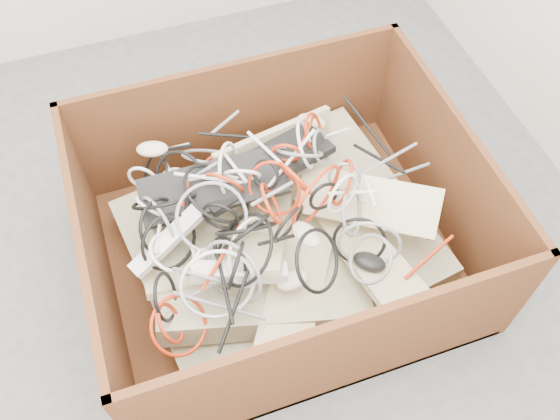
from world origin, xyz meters
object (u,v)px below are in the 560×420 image
object	(u,v)px
cardboard_box	(277,242)
power_strip_left	(167,241)
vga_plug	(370,185)
power_strip_right	(239,272)

from	to	relation	value
cardboard_box	power_strip_left	size ratio (longest dim) A/B	4.49
vga_plug	power_strip_right	bearing A→B (deg)	-109.57
power_strip_left	power_strip_right	xyz separation A→B (m)	(0.19, -0.18, -0.00)
cardboard_box	power_strip_right	xyz separation A→B (m)	(-0.19, -0.19, 0.21)
power_strip_left	power_strip_right	distance (m)	0.26
power_strip_right	power_strip_left	bearing A→B (deg)	148.89
power_strip_right	cardboard_box	bearing A→B (deg)	59.30
vga_plug	cardboard_box	bearing A→B (deg)	-130.08
cardboard_box	vga_plug	distance (m)	0.39
power_strip_left	power_strip_right	bearing A→B (deg)	-69.29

